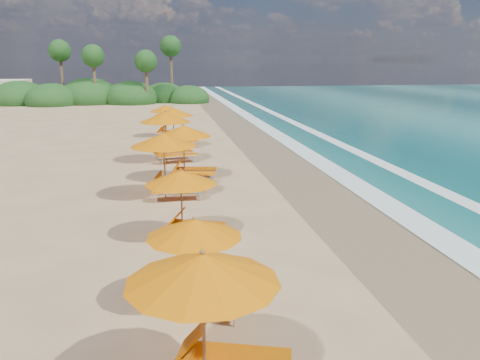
# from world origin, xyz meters

# --- Properties ---
(ground) EXTENTS (160.00, 160.00, 0.00)m
(ground) POSITION_xyz_m (0.00, 0.00, 0.00)
(ground) COLOR tan
(ground) RESTS_ON ground
(wet_sand) EXTENTS (4.00, 160.00, 0.01)m
(wet_sand) POSITION_xyz_m (4.00, 0.00, 0.01)
(wet_sand) COLOR #7E6A4B
(wet_sand) RESTS_ON ground
(surf_foam) EXTENTS (4.00, 160.00, 0.01)m
(surf_foam) POSITION_xyz_m (6.70, 0.00, 0.03)
(surf_foam) COLOR white
(surf_foam) RESTS_ON ground
(station_2) EXTENTS (3.08, 3.00, 2.44)m
(station_2) POSITION_xyz_m (-1.87, -9.09, 1.37)
(station_2) COLOR olive
(station_2) RESTS_ON ground
(station_3) EXTENTS (2.66, 2.63, 2.05)m
(station_3) POSITION_xyz_m (-1.84, -6.32, 1.15)
(station_3) COLOR olive
(station_3) RESTS_ON ground
(station_4) EXTENTS (2.73, 2.68, 2.13)m
(station_4) POSITION_xyz_m (-1.92, -2.10, 1.20)
(station_4) COLOR olive
(station_4) RESTS_ON ground
(station_5) EXTENTS (2.79, 2.58, 2.57)m
(station_5) POSITION_xyz_m (-2.30, 2.47, 1.44)
(station_5) COLOR olive
(station_5) RESTS_ON ground
(station_6) EXTENTS (2.96, 2.82, 2.48)m
(station_6) POSITION_xyz_m (-1.44, 5.21, 1.39)
(station_6) COLOR olive
(station_6) RESTS_ON ground
(station_7) EXTENTS (3.23, 3.10, 2.66)m
(station_7) POSITION_xyz_m (-2.15, 9.34, 1.49)
(station_7) COLOR olive
(station_7) RESTS_ON ground
(station_8) EXTENTS (2.96, 2.82, 2.46)m
(station_8) POSITION_xyz_m (-1.64, 13.49, 1.38)
(station_8) COLOR olive
(station_8) RESTS_ON ground
(station_9) EXTENTS (2.84, 2.78, 2.23)m
(station_9) POSITION_xyz_m (-2.07, 17.77, 1.25)
(station_9) COLOR olive
(station_9) RESTS_ON ground
(treeline) EXTENTS (25.80, 8.80, 9.74)m
(treeline) POSITION_xyz_m (-9.94, 45.51, 1.00)
(treeline) COLOR #163D14
(treeline) RESTS_ON ground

